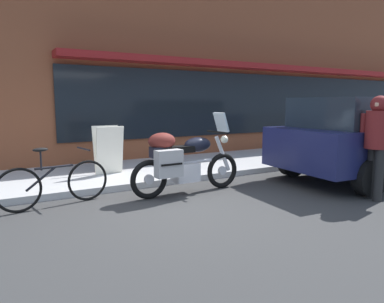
{
  "coord_description": "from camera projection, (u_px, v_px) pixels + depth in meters",
  "views": [
    {
      "loc": [
        -2.41,
        -4.62,
        1.57
      ],
      "look_at": [
        0.78,
        0.82,
        0.7
      ],
      "focal_mm": 32.9,
      "sensor_mm": 36.0,
      "label": 1
    }
  ],
  "objects": [
    {
      "name": "ground_plane",
      "position": [
        175.0,
        207.0,
        5.37
      ],
      "size": [
        80.0,
        80.0,
        0.0
      ],
      "primitive_type": "plane",
      "color": "#353535"
    },
    {
      "name": "storefront_building",
      "position": [
        277.0,
        48.0,
        11.38
      ],
      "size": [
        19.79,
        0.9,
        6.82
      ],
      "color": "brown",
      "rests_on": "ground_plane"
    },
    {
      "name": "sidewalk_curb",
      "position": [
        371.0,
        147.0,
        12.12
      ],
      "size": [
        30.0,
        2.64,
        0.12
      ],
      "color": "#B0B0B0",
      "rests_on": "ground_plane"
    },
    {
      "name": "touring_motorcycle",
      "position": [
        182.0,
        160.0,
        6.01
      ],
      "size": [
        2.14,
        0.69,
        1.4
      ],
      "color": "black",
      "rests_on": "ground_plane"
    },
    {
      "name": "parked_bicycle",
      "position": [
        55.0,
        183.0,
        5.35
      ],
      "size": [
        1.68,
        0.48,
        0.92
      ],
      "color": "black",
      "rests_on": "ground_plane"
    },
    {
      "name": "parked_minivan",
      "position": [
        380.0,
        136.0,
        7.32
      ],
      "size": [
        4.91,
        2.42,
        1.68
      ],
      "color": "#191E4C",
      "rests_on": "ground_plane"
    },
    {
      "name": "pedestrian_walking",
      "position": [
        378.0,
        135.0,
        5.62
      ],
      "size": [
        0.45,
        0.55,
        1.69
      ],
      "color": "black",
      "rests_on": "ground_plane"
    },
    {
      "name": "sandwich_board_sign",
      "position": [
        108.0,
        150.0,
        7.26
      ],
      "size": [
        0.55,
        0.42,
        0.98
      ],
      "color": "silver",
      "rests_on": "sidewalk_curb"
    }
  ]
}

